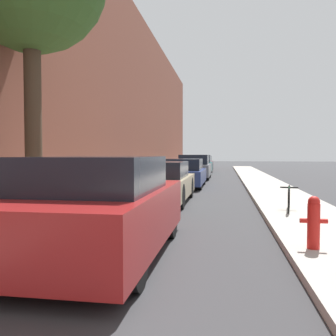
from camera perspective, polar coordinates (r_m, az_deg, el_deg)
name	(u,v)px	position (r m, az deg, el deg)	size (l,w,h in m)	color
ground_plane	(201,189)	(15.23, 5.39, -3.46)	(120.00, 120.00, 0.00)	#333335
sidewalk_left	(136,187)	(15.68, -5.26, -3.07)	(2.00, 52.00, 0.12)	#ADA89E
sidewalk_right	(271,189)	(15.31, 16.31, -3.28)	(2.00, 52.00, 0.12)	#ADA89E
building_facade_left	(106,79)	(16.34, -10.05, 13.95)	(0.70, 52.00, 9.67)	brown
parked_car_red	(101,209)	(5.36, -10.82, -6.44)	(1.87, 4.08, 1.48)	black
parked_car_champagne	(161,183)	(11.08, -1.17, -2.37)	(1.76, 4.25, 1.28)	black
parked_car_navy	(183,173)	(16.29, 2.47, -0.87)	(1.89, 4.29, 1.30)	black
parked_car_grey	(194,167)	(21.66, 4.28, 0.10)	(1.91, 4.13, 1.47)	black
parked_car_teal	(200,165)	(27.43, 5.14, 0.53)	(1.85, 4.03, 1.45)	black
parked_car_maroon	(203,164)	(32.44, 5.69, 0.72)	(1.70, 4.39, 1.35)	black
fire_hydrant	(314,222)	(5.68, 22.45, -8.00)	(0.39, 0.18, 0.78)	red
bicycle	(289,198)	(9.22, 18.94, -4.62)	(0.44, 1.46, 0.60)	black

